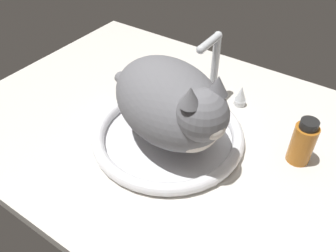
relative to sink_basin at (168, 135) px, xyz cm
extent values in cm
cube|color=silver|center=(5.82, 4.88, -2.79)|extent=(121.86, 77.05, 3.00)
torus|color=white|center=(0.00, 0.00, 0.16)|extent=(35.92, 35.92, 2.91)
cylinder|color=white|center=(0.00, 0.00, -0.99)|extent=(31.57, 31.57, 0.60)
cylinder|color=silver|center=(0.00, 21.90, -0.35)|extent=(4.00, 4.00, 1.90)
cylinder|color=silver|center=(0.00, 21.90, 8.50)|extent=(2.00, 2.00, 15.80)
sphere|color=silver|center=(0.00, 21.90, 16.40)|extent=(2.20, 2.20, 2.20)
cylinder|color=silver|center=(0.00, 17.63, 16.40)|extent=(2.00, 8.53, 2.00)
sphere|color=silver|center=(0.00, 13.36, 16.40)|extent=(2.10, 2.10, 2.10)
cylinder|color=silver|center=(-8.38, 21.90, -0.49)|extent=(3.20, 3.20, 1.60)
cone|color=silver|center=(-8.38, 21.90, 2.37)|extent=(2.88, 2.88, 4.13)
cylinder|color=silver|center=(8.38, 21.90, -0.49)|extent=(3.20, 3.20, 1.60)
cone|color=silver|center=(8.38, 21.90, 2.37)|extent=(2.88, 2.88, 4.13)
ellipsoid|color=slate|center=(0.00, 0.00, 9.97)|extent=(34.96, 30.13, 16.73)
sphere|color=slate|center=(10.87, -4.46, 13.99)|extent=(10.43, 10.43, 10.43)
cone|color=slate|center=(12.06, -1.56, 19.60)|extent=(3.96, 3.96, 3.91)
cone|color=slate|center=(9.68, -7.35, 19.60)|extent=(3.96, 3.96, 3.91)
ellipsoid|color=silver|center=(14.49, -5.94, 12.95)|extent=(4.56, 5.24, 3.34)
ellipsoid|color=silver|center=(9.51, -3.90, 9.14)|extent=(11.89, 13.56, 9.20)
cylinder|color=slate|center=(-15.94, 6.54, 3.21)|extent=(14.08, 8.24, 3.20)
cylinder|color=#B2661E|center=(27.75, 10.69, 3.40)|extent=(5.08, 5.08, 9.40)
cylinder|color=black|center=(27.75, 10.69, 9.00)|extent=(3.81, 3.81, 1.80)
camera|label=1|loc=(33.42, -49.15, 54.47)|focal=36.37mm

